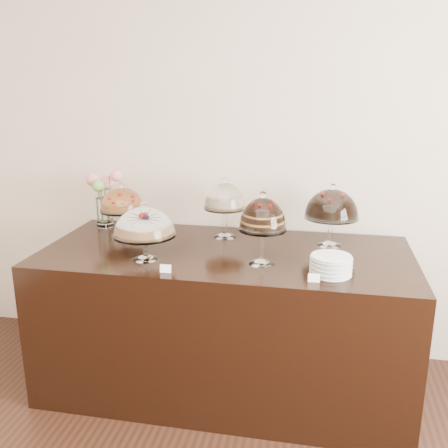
% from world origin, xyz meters
% --- Properties ---
extents(wall_back, '(5.00, 0.04, 3.00)m').
position_xyz_m(wall_back, '(0.00, 3.00, 1.50)').
color(wall_back, beige).
rests_on(wall_back, ground).
extents(display_counter, '(2.20, 1.00, 0.90)m').
position_xyz_m(display_counter, '(-0.27, 2.45, 0.45)').
color(display_counter, black).
rests_on(display_counter, ground).
extents(cake_stand_sugar_sponge, '(0.35, 0.35, 0.34)m').
position_xyz_m(cake_stand_sugar_sponge, '(-0.69, 2.21, 1.11)').
color(cake_stand_sugar_sponge, white).
rests_on(cake_stand_sugar_sponge, display_counter).
extents(cake_stand_choco_layer, '(0.27, 0.27, 0.41)m').
position_xyz_m(cake_stand_choco_layer, '(-0.03, 2.27, 1.17)').
color(cake_stand_choco_layer, white).
rests_on(cake_stand_choco_layer, display_counter).
extents(cake_stand_cheesecake, '(0.27, 0.27, 0.39)m').
position_xyz_m(cake_stand_cheesecake, '(-0.33, 2.72, 1.16)').
color(cake_stand_cheesecake, white).
rests_on(cake_stand_cheesecake, display_counter).
extents(cake_stand_dark_choco, '(0.33, 0.33, 0.39)m').
position_xyz_m(cake_stand_dark_choco, '(0.34, 2.67, 1.15)').
color(cake_stand_dark_choco, white).
rests_on(cake_stand_dark_choco, display_counter).
extents(cake_stand_fruit_tart, '(0.30, 0.30, 0.34)m').
position_xyz_m(cake_stand_fruit_tart, '(-1.02, 2.69, 1.11)').
color(cake_stand_fruit_tart, white).
rests_on(cake_stand_fruit_tart, display_counter).
extents(flower_vase, '(0.25, 0.22, 0.40)m').
position_xyz_m(flower_vase, '(-1.20, 2.81, 1.12)').
color(flower_vase, white).
rests_on(flower_vase, display_counter).
extents(plate_stack, '(0.21, 0.21, 0.10)m').
position_xyz_m(plate_stack, '(0.34, 2.17, 0.95)').
color(plate_stack, white).
rests_on(plate_stack, display_counter).
extents(price_card_left, '(0.06, 0.02, 0.04)m').
position_xyz_m(price_card_left, '(-0.52, 2.04, 0.92)').
color(price_card_left, white).
rests_on(price_card_left, display_counter).
extents(price_card_right, '(0.06, 0.02, 0.04)m').
position_xyz_m(price_card_right, '(0.26, 2.06, 0.92)').
color(price_card_right, white).
rests_on(price_card_right, display_counter).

